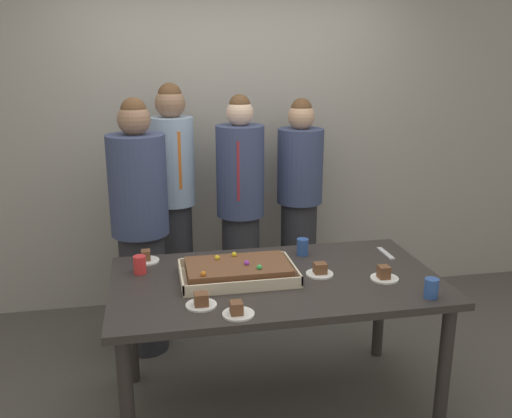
# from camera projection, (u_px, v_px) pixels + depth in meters

# --- Properties ---
(ground_plane) EXTENTS (12.00, 12.00, 0.00)m
(ground_plane) POSITION_uv_depth(u_px,v_px,m) (275.00, 405.00, 3.18)
(ground_plane) COLOR #4C4742
(interior_back_panel) EXTENTS (8.00, 0.12, 3.00)m
(interior_back_panel) POSITION_uv_depth(u_px,v_px,m) (230.00, 114.00, 4.28)
(interior_back_panel) COLOR #9E998E
(interior_back_panel) RESTS_ON ground_plane
(party_table) EXTENTS (1.76, 0.98, 0.79)m
(party_table) POSITION_uv_depth(u_px,v_px,m) (276.00, 293.00, 2.99)
(party_table) COLOR #2D2826
(party_table) RESTS_ON ground_plane
(sheet_cake) EXTENTS (0.62, 0.39, 0.11)m
(sheet_cake) POSITION_uv_depth(u_px,v_px,m) (238.00, 271.00, 2.95)
(sheet_cake) COLOR beige
(sheet_cake) RESTS_ON party_table
(plated_slice_near_left) EXTENTS (0.15, 0.15, 0.08)m
(plated_slice_near_left) POSITION_uv_depth(u_px,v_px,m) (384.00, 275.00, 2.94)
(plated_slice_near_left) COLOR white
(plated_slice_near_left) RESTS_ON party_table
(plated_slice_near_right) EXTENTS (0.15, 0.15, 0.07)m
(plated_slice_near_right) POSITION_uv_depth(u_px,v_px,m) (201.00, 302.00, 2.62)
(plated_slice_near_right) COLOR white
(plated_slice_near_right) RESTS_ON party_table
(plated_slice_far_left) EXTENTS (0.15, 0.15, 0.07)m
(plated_slice_far_left) POSITION_uv_depth(u_px,v_px,m) (320.00, 271.00, 3.00)
(plated_slice_far_left) COLOR white
(plated_slice_far_left) RESTS_ON party_table
(plated_slice_far_right) EXTENTS (0.15, 0.15, 0.07)m
(plated_slice_far_right) POSITION_uv_depth(u_px,v_px,m) (237.00, 311.00, 2.54)
(plated_slice_far_right) COLOR white
(plated_slice_far_right) RESTS_ON party_table
(plated_slice_center_front) EXTENTS (0.15, 0.15, 0.07)m
(plated_slice_center_front) POSITION_uv_depth(u_px,v_px,m) (146.00, 258.00, 3.19)
(plated_slice_center_front) COLOR white
(plated_slice_center_front) RESTS_ON party_table
(drink_cup_nearest) EXTENTS (0.07, 0.07, 0.10)m
(drink_cup_nearest) POSITION_uv_depth(u_px,v_px,m) (140.00, 265.00, 3.01)
(drink_cup_nearest) COLOR red
(drink_cup_nearest) RESTS_ON party_table
(drink_cup_middle) EXTENTS (0.07, 0.07, 0.10)m
(drink_cup_middle) POSITION_uv_depth(u_px,v_px,m) (431.00, 288.00, 2.71)
(drink_cup_middle) COLOR #2D5199
(drink_cup_middle) RESTS_ON party_table
(drink_cup_far_end) EXTENTS (0.07, 0.07, 0.10)m
(drink_cup_far_end) POSITION_uv_depth(u_px,v_px,m) (303.00, 247.00, 3.29)
(drink_cup_far_end) COLOR #2D5199
(drink_cup_far_end) RESTS_ON party_table
(cake_server_utensil) EXTENTS (0.03, 0.20, 0.01)m
(cake_server_utensil) POSITION_uv_depth(u_px,v_px,m) (386.00, 253.00, 3.32)
(cake_server_utensil) COLOR silver
(cake_server_utensil) RESTS_ON party_table
(person_serving_front) EXTENTS (0.31, 0.31, 1.76)m
(person_serving_front) POSITION_uv_depth(u_px,v_px,m) (174.00, 200.00, 3.98)
(person_serving_front) COLOR #28282D
(person_serving_front) RESTS_ON ground_plane
(person_green_shirt_behind) EXTENTS (0.34, 0.34, 1.64)m
(person_green_shirt_behind) POSITION_uv_depth(u_px,v_px,m) (299.00, 205.00, 4.15)
(person_green_shirt_behind) COLOR #28282D
(person_green_shirt_behind) RESTS_ON ground_plane
(person_striped_tie_right) EXTENTS (0.37, 0.37, 1.70)m
(person_striped_tie_right) POSITION_uv_depth(u_px,v_px,m) (140.00, 227.00, 3.56)
(person_striped_tie_right) COLOR #28282D
(person_striped_tie_right) RESTS_ON ground_plane
(person_far_right_suit) EXTENTS (0.34, 0.34, 1.69)m
(person_far_right_suit) POSITION_uv_depth(u_px,v_px,m) (240.00, 209.00, 3.96)
(person_far_right_suit) COLOR #28282D
(person_far_right_suit) RESTS_ON ground_plane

